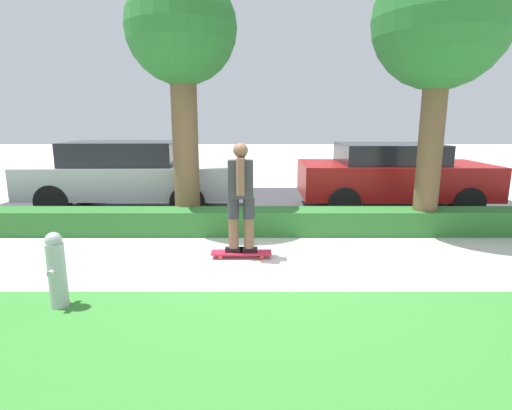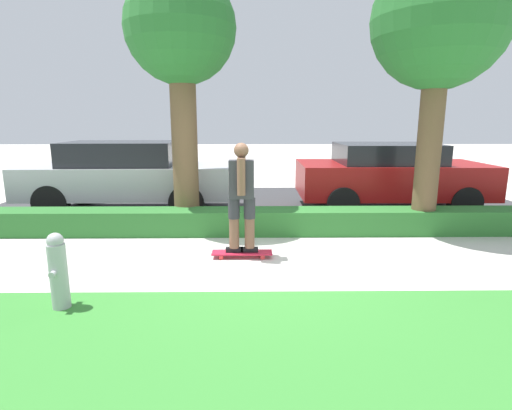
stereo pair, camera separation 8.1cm
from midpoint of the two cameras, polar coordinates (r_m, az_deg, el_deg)
The scene contains 11 objects.
ground_plane at distance 5.88m, azimuth 1.10°, elevation -8.33°, with size 60.00×60.00×0.00m, color beige.
grass_lawn_strip at distance 3.24m, azimuth 2.94°, elevation -26.98°, with size 13.02×4.00×0.01m.
street_asphalt at distance 9.93m, azimuth 0.35°, elevation 0.12°, with size 13.02×5.00×0.01m.
hedge_row at distance 7.34m, azimuth 0.72°, elevation -2.36°, with size 13.02×0.60×0.45m.
skateboard at distance 6.10m, azimuth -2.39°, elevation -6.85°, with size 0.91×0.24×0.09m.
skater_person at distance 5.88m, azimuth -2.46°, elevation 1.40°, with size 0.49×0.42×1.64m.
tree_near at distance 7.78m, azimuth -11.00°, elevation 22.36°, with size 1.98×1.98×4.64m.
tree_mid at distance 7.91m, azimuth 24.49°, elevation 22.27°, with size 2.29×2.29×4.83m.
parked_car_front at distance 9.48m, azimuth -18.14°, elevation 4.11°, with size 4.59×1.80×1.58m.
parked_car_middle at distance 9.74m, azimuth 18.30°, elevation 4.13°, with size 4.22×2.07×1.53m.
fire_hydrant at distance 4.92m, azimuth -26.83°, elevation -8.40°, with size 0.19×0.31×0.86m.
Camera 2 is at (-0.22, -5.51, 2.04)m, focal length 28.00 mm.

